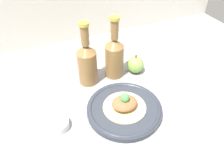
{
  "coord_description": "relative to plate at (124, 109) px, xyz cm",
  "views": [
    {
      "loc": [
        -22.49,
        -52.53,
        60.11
      ],
      "look_at": [
        2.16,
        5.27,
        9.38
      ],
      "focal_mm": 35.0,
      "sensor_mm": 36.0,
      "label": 1
    }
  ],
  "objects": [
    {
      "name": "dipping_bowl",
      "position": [
        -23.63,
        2.23,
        0.14
      ],
      "size": [
        7.66,
        7.66,
        2.84
      ],
      "color": "silver",
      "rests_on": "ground_plane"
    },
    {
      "name": "cider_bottle_right",
      "position": [
        5.2,
        21.08,
        8.7
      ],
      "size": [
        7.83,
        7.83,
        26.81
      ],
      "color": "olive",
      "rests_on": "ground_plane"
    },
    {
      "name": "plated_food",
      "position": [
        0.0,
        0.0,
        2.58
      ],
      "size": [
        15.48,
        15.48,
        6.4
      ],
      "color": "#D6BC7F",
      "rests_on": "plate"
    },
    {
      "name": "plate",
      "position": [
        0.0,
        0.0,
        0.0
      ],
      "size": [
        26.99,
        26.99,
        2.39
      ],
      "color": "#2D333D",
      "rests_on": "ground_plane"
    },
    {
      "name": "cider_bottle_left",
      "position": [
        -6.54,
        21.08,
        8.7
      ],
      "size": [
        7.83,
        7.83,
        26.81
      ],
      "color": "olive",
      "rests_on": "ground_plane"
    },
    {
      "name": "ground_plane",
      "position": [
        -2.49,
        5.26,
        -3.27
      ],
      "size": [
        180.0,
        110.0,
        4.0
      ],
      "primitive_type": "cube",
      "color": "gray"
    },
    {
      "name": "apple",
      "position": [
        14.48,
        19.3,
        2.4
      ],
      "size": [
        7.34,
        7.34,
        8.74
      ],
      "color": "#84B74C",
      "rests_on": "ground_plane"
    }
  ]
}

